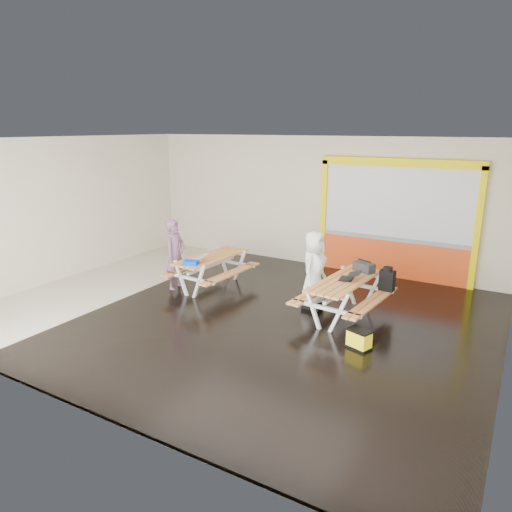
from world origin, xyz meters
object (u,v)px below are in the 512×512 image
Objects in this scene: laptop_left at (198,259)px; toolbox at (364,267)px; picnic_table_right at (345,289)px; laptop_right at (349,277)px; picnic_table_left at (211,264)px; backpack at (387,279)px; person_right at (314,269)px; dark_case at (312,305)px; blue_pouch at (191,263)px; person_left at (175,255)px; fluke_bag at (359,339)px.

laptop_left is 3.63m from toolbox.
picnic_table_right is 0.26m from laptop_right.
laptop_right is at bearing -1.93° from picnic_table_left.
person_right is at bearing -162.78° from backpack.
person_right is 4.28× the size of dark_case.
toolbox is at bearing 16.72° from laptop_left.
backpack is (3.95, 1.32, -0.09)m from blue_pouch.
blue_pouch is at bearing -168.94° from picnic_table_right.
person_right is at bearing 162.68° from picnic_table_right.
picnic_table_left is 4.29× the size of backpack.
backpack is at bearing -82.86° from person_left.
blue_pouch is (0.02, -0.80, 0.24)m from picnic_table_left.
picnic_table_right is 0.84m from person_right.
picnic_table_right is at bearing -9.03° from dark_case.
toolbox is (3.46, 1.34, 0.08)m from blue_pouch.
person_right is 2.69m from blue_pouch.
person_right is 3.26× the size of backpack.
blue_pouch reaches higher than picnic_table_left.
dark_case is (2.57, 0.76, -0.74)m from blue_pouch.
backpack is at bearing 7.50° from picnic_table_left.
fluke_bag is at bearing -105.30° from person_left.
person_right is 1.03m from toolbox.
fluke_bag is at bearing -18.39° from picnic_table_left.
blue_pouch is (0.02, -0.29, -0.01)m from laptop_left.
fluke_bag reaches higher than dark_case.
laptop_right is 1.19× the size of dark_case.
picnic_table_right is at bearing -2.67° from picnic_table_left.
blue_pouch is (-3.30, -0.65, 0.22)m from picnic_table_right.
blue_pouch is at bearing -163.52° from dark_case.
blue_pouch is (-2.54, -0.89, -0.02)m from person_right.
person_left is at bearing -147.00° from picnic_table_left.
laptop_right is at bearing -5.40° from dark_case.
toolbox is at bearing 106.69° from fluke_bag.
blue_pouch is (-3.37, -0.69, -0.03)m from laptop_right.
person_right is 3.26× the size of laptop_left.
laptop_left reaches higher than picnic_table_left.
backpack is at bearing 22.23° from dark_case.
backpack is at bearing 46.27° from picnic_table_right.
picnic_table_left is 0.95× the size of picnic_table_right.
toolbox reaches higher than blue_pouch.
blue_pouch is 4.17m from backpack.
laptop_left is at bearing -169.71° from dark_case.
laptop_left reaches higher than fluke_bag.
picnic_table_left is 4.33× the size of toolbox.
laptop_left is 1.07× the size of fluke_bag.
laptop_right is at bearing 31.31° from picnic_table_right.
picnic_table_right is at bearing -108.14° from person_right.
dark_case is (3.30, 0.41, -0.73)m from person_left.
person_right is 0.76m from dark_case.
toolbox is 1.33m from dark_case.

